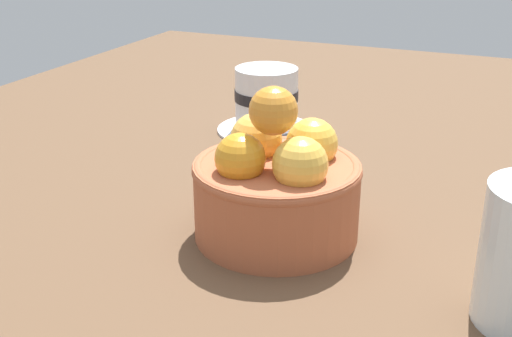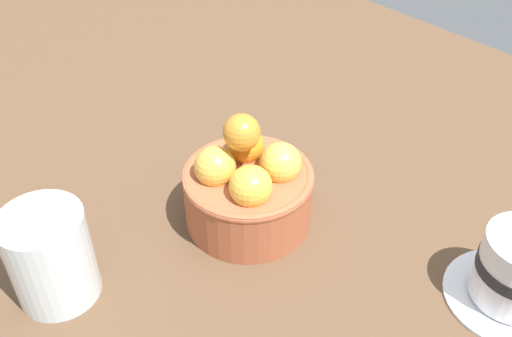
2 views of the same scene
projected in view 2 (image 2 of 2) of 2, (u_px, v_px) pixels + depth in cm
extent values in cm
cube|color=brown|center=(249.00, 235.00, 63.82)|extent=(154.21, 109.83, 4.96)
cylinder|color=#AD5938|center=(248.00, 197.00, 60.28)|extent=(13.25, 13.25, 6.28)
torus|color=#AD5938|center=(248.00, 176.00, 58.55)|extent=(13.45, 13.45, 1.00)
sphere|color=orange|center=(245.00, 145.00, 60.15)|extent=(3.93, 3.93, 3.93)
sphere|color=#EEB544|center=(215.00, 167.00, 57.40)|extent=(4.21, 4.21, 4.21)
sphere|color=yellow|center=(251.00, 186.00, 55.11)|extent=(4.20, 4.20, 4.20)
sphere|color=#F8B849|center=(281.00, 163.00, 57.86)|extent=(4.28, 4.28, 4.28)
sphere|color=orange|center=(240.00, 133.00, 55.83)|extent=(3.73, 3.73, 3.73)
cylinder|color=white|center=(507.00, 295.00, 53.84)|extent=(11.66, 11.66, 0.60)
cylinder|color=silver|center=(51.00, 256.00, 51.75)|extent=(7.54, 7.54, 9.36)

